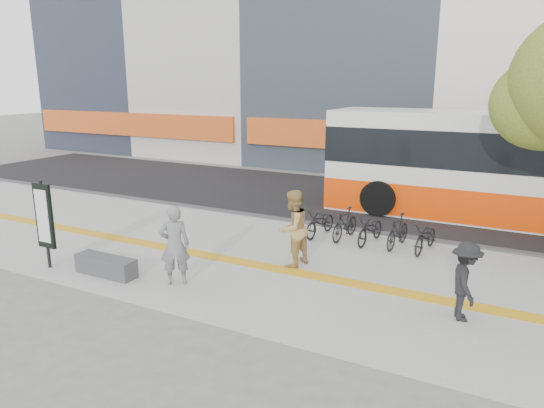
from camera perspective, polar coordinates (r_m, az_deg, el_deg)
The scene contains 12 objects.
ground at distance 11.77m, azimuth -5.31°, elevation -8.76°, with size 120.00×120.00×0.00m, color #62625E.
sidewalk at distance 12.94m, azimuth -1.70°, elevation -6.35°, with size 40.00×7.00×0.08m, color gray.
tactile_strip at distance 12.52m, azimuth -2.83°, elevation -6.86°, with size 40.00×0.45×0.01m, color gold.
street at distance 19.56m, azimuth 9.08°, elevation 0.48°, with size 40.00×8.00×0.06m, color black.
curb at distance 15.92m, azimuth 4.46°, elevation -2.35°, with size 40.00×0.25×0.14m, color #3C3B3E.
bench at distance 12.37m, azimuth -18.69°, elevation -6.79°, with size 1.60×0.45×0.45m, color #3C3B3E.
signboard at distance 13.06m, azimuth -24.91°, elevation -1.40°, with size 0.55×0.10×2.20m.
bus at distance 17.81m, azimuth 28.11°, elevation 3.21°, with size 13.22×3.14×3.52m.
bicycle_row at distance 14.17m, azimuth 11.36°, elevation -2.80°, with size 3.79×1.64×0.92m.
seated_woman at distance 11.22m, azimuth -11.22°, elevation -4.68°, with size 0.67×0.44×1.83m, color black.
pedestrian_tan at distance 12.08m, azimuth 2.41°, elevation -2.85°, with size 0.93×0.73×1.92m, color tan.
pedestrian_dark at distance 10.13m, azimuth 21.49°, elevation -8.34°, with size 1.00×0.58×1.55m, color black.
Camera 1 is at (5.95, -9.08, 4.54)m, focal length 32.48 mm.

